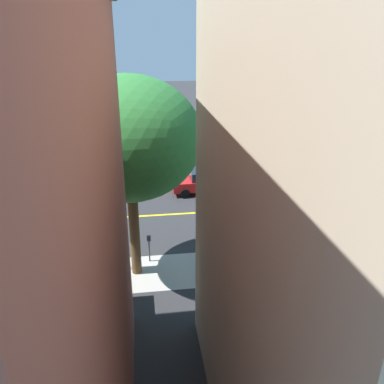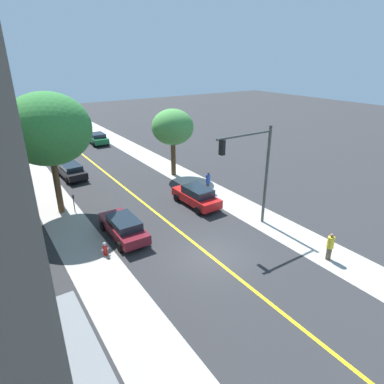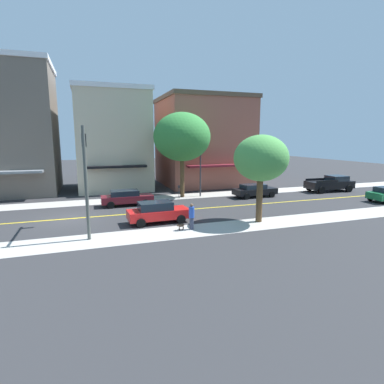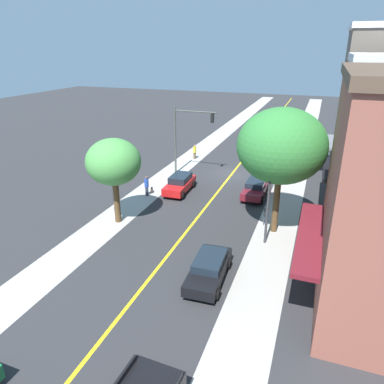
{
  "view_description": "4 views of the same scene",
  "coord_description": "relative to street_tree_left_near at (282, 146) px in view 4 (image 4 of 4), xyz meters",
  "views": [
    {
      "loc": [
        -20.96,
        10.54,
        10.09
      ],
      "look_at": [
        0.56,
        7.59,
        1.15
      ],
      "focal_mm": 36.13,
      "sensor_mm": 36.0,
      "label": 1
    },
    {
      "loc": [
        -9.93,
        -12.97,
        10.93
      ],
      "look_at": [
        2.41,
        5.66,
        1.56
      ],
      "focal_mm": 30.75,
      "sensor_mm": 36.0,
      "label": 2
    },
    {
      "loc": [
        24.67,
        1.65,
        6.08
      ],
      "look_at": [
        -0.19,
        10.16,
        1.49
      ],
      "focal_mm": 28.7,
      "sensor_mm": 36.0,
      "label": 3
    },
    {
      "loc": [
        -8.11,
        34.49,
        12.25
      ],
      "look_at": [
        1.0,
        9.31,
        1.42
      ],
      "focal_mm": 33.67,
      "sensor_mm": 36.0,
      "label": 4
    }
  ],
  "objects": [
    {
      "name": "small_dog",
      "position": [
        11.39,
        -3.62,
        -5.92
      ],
      "size": [
        0.4,
        0.61,
        0.46
      ],
      "rotation": [
        0.0,
        0.0,
        5.12
      ],
      "color": "#4C3828",
      "rests_on": "ground"
    },
    {
      "name": "street_lamp",
      "position": [
        0.32,
        1.91,
        -2.25
      ],
      "size": [
        0.7,
        0.36,
        6.43
      ],
      "color": "#38383D",
      "rests_on": "ground"
    },
    {
      "name": "maroon_sedan_left_curb",
      "position": [
        2.47,
        -6.1,
        -5.47
      ],
      "size": [
        1.97,
        4.66,
        1.42
      ],
      "rotation": [
        0.0,
        0.0,
        1.56
      ],
      "color": "maroon",
      "rests_on": "ground"
    },
    {
      "name": "road_centerline_stripe",
      "position": [
        5.83,
        -11.0,
        -6.22
      ],
      "size": [
        0.2,
        126.0,
        0.0
      ],
      "primitive_type": "cube",
      "color": "yellow",
      "rests_on": "ground"
    },
    {
      "name": "sidewalk_right",
      "position": [
        11.81,
        -11.0,
        -6.22
      ],
      "size": [
        2.86,
        126.0,
        0.01
      ],
      "primitive_type": "cube",
      "color": "#ADA8A0",
      "rests_on": "ground"
    },
    {
      "name": "black_sedan_left_curb",
      "position": [
        2.64,
        7.12,
        -5.49
      ],
      "size": [
        2.14,
        4.66,
        1.37
      ],
      "rotation": [
        0.0,
        0.0,
        1.62
      ],
      "color": "black",
      "rests_on": "ground"
    },
    {
      "name": "street_tree_left_near",
      "position": [
        0.0,
        0.0,
        0.0
      ],
      "size": [
        5.85,
        5.85,
        8.73
      ],
      "color": "brown",
      "rests_on": "ground"
    },
    {
      "name": "traffic_light_mast",
      "position": [
        10.23,
        -9.48,
        -1.7
      ],
      "size": [
        4.37,
        0.32,
        6.83
      ],
      "rotation": [
        0.0,
        0.0,
        3.14
      ],
      "color": "#474C47",
      "rests_on": "ground"
    },
    {
      "name": "pedestrian_yellow_shirt",
      "position": [
        11.3,
        -14.95,
        -5.35
      ],
      "size": [
        0.39,
        0.39,
        1.68
      ],
      "rotation": [
        0.0,
        0.0,
        2.24
      ],
      "color": "brown",
      "rests_on": "ground"
    },
    {
      "name": "parking_meter",
      "position": [
        0.82,
        -0.61,
        -5.33
      ],
      "size": [
        0.12,
        0.18,
        1.36
      ],
      "color": "#4C4C51",
      "rests_on": "ground"
    },
    {
      "name": "pedestrian_blue_shirt",
      "position": [
        11.51,
        -2.88,
        -5.28
      ],
      "size": [
        0.37,
        0.37,
        1.79
      ],
      "rotation": [
        0.0,
        0.0,
        2.64
      ],
      "color": "#33384C",
      "rests_on": "ground"
    },
    {
      "name": "sidewalk_left",
      "position": [
        -0.15,
        -11.0,
        -6.22
      ],
      "size": [
        2.86,
        126.0,
        0.01
      ],
      "primitive_type": "cube",
      "color": "#ADA8A0",
      "rests_on": "ground"
    },
    {
      "name": "ground_plane",
      "position": [
        5.83,
        -11.0,
        -6.23
      ],
      "size": [
        140.0,
        140.0,
        0.0
      ],
      "primitive_type": "plane",
      "color": "#2D2D30"
    },
    {
      "name": "red_sedan_right_curb",
      "position": [
        9.09,
        -4.69,
        -5.42
      ],
      "size": [
        2.05,
        4.46,
        1.55
      ],
      "rotation": [
        0.0,
        0.0,
        1.6
      ],
      "color": "red",
      "rests_on": "ground"
    },
    {
      "name": "street_tree_right_corner",
      "position": [
        11.24,
        2.47,
        -1.57
      ],
      "size": [
        3.92,
        3.92,
        6.36
      ],
      "color": "brown",
      "rests_on": "ground"
    },
    {
      "name": "fire_hydrant",
      "position": [
        0.74,
        -7.42,
        -5.81
      ],
      "size": [
        0.44,
        0.24,
        0.84
      ],
      "color": "red",
      "rests_on": "ground"
    }
  ]
}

